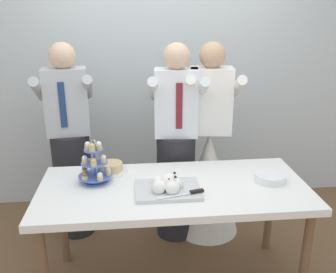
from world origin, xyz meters
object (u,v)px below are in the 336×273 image
at_px(cupcake_stand, 95,165).
at_px(main_cake_tray, 167,187).
at_px(person_guest, 71,153).
at_px(dessert_table, 174,196).
at_px(person_bride, 208,169).
at_px(plate_stack, 270,177).
at_px(round_cake, 111,168).
at_px(person_groom, 176,155).

bearing_deg(cupcake_stand, main_cake_tray, -22.78).
relative_size(main_cake_tray, person_guest, 0.26).
distance_m(dessert_table, main_cake_tray, 0.15).
xyz_separation_m(dessert_table, main_cake_tray, (-0.05, -0.08, 0.11)).
distance_m(main_cake_tray, person_guest, 1.11).
relative_size(cupcake_stand, person_bride, 0.18).
relative_size(dessert_table, person_guest, 1.08).
height_order(cupcake_stand, main_cake_tray, cupcake_stand).
bearing_deg(person_bride, plate_stack, -66.07).
height_order(main_cake_tray, person_guest, person_guest).
bearing_deg(round_cake, person_groom, 33.54).
xyz_separation_m(plate_stack, person_guest, (-1.45, 0.74, -0.06)).
distance_m(cupcake_stand, person_guest, 0.70).
xyz_separation_m(cupcake_stand, main_cake_tray, (0.47, -0.20, -0.08)).
bearing_deg(person_groom, plate_stack, -46.68).
bearing_deg(dessert_table, person_bride, 60.35).
distance_m(cupcake_stand, person_bride, 1.10).
bearing_deg(person_guest, plate_stack, -26.93).
xyz_separation_m(cupcake_stand, person_groom, (0.62, 0.50, -0.15)).
height_order(cupcake_stand, round_cake, cupcake_stand).
bearing_deg(person_groom, person_guest, 171.83).
relative_size(cupcake_stand, plate_stack, 1.44).
bearing_deg(dessert_table, person_guest, 136.45).
height_order(round_cake, person_guest, person_guest).
height_order(main_cake_tray, plate_stack, main_cake_tray).
relative_size(cupcake_stand, round_cake, 1.27).
distance_m(plate_stack, person_groom, 0.84).
bearing_deg(round_cake, cupcake_stand, -121.80).
distance_m(round_cake, person_guest, 0.59).
bearing_deg(person_bride, person_groom, -171.87).
xyz_separation_m(cupcake_stand, person_guest, (-0.26, 0.63, -0.15)).
bearing_deg(person_bride, round_cake, -154.52).
height_order(dessert_table, main_cake_tray, main_cake_tray).
distance_m(person_bride, person_guest, 1.18).
xyz_separation_m(round_cake, person_bride, (0.80, 0.38, -0.22)).
distance_m(dessert_table, plate_stack, 0.67).
relative_size(plate_stack, round_cake, 0.88).
xyz_separation_m(main_cake_tray, person_bride, (0.43, 0.74, -0.23)).
bearing_deg(main_cake_tray, person_bride, 60.10).
relative_size(cupcake_stand, person_groom, 0.18).
xyz_separation_m(person_groom, person_guest, (-0.88, 0.13, 0.00)).
bearing_deg(main_cake_tray, person_guest, 131.58).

